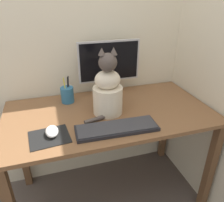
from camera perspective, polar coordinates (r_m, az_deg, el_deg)
The scene contains 10 objects.
ground_plane at distance 1.91m, azimuth -0.58°, elevation -23.02°, with size 12.00×12.00×0.00m, color #564C47.
wall_back at distance 1.61m, azimuth -4.80°, elevation 19.34°, with size 7.00×0.04×2.50m.
wall_side_right at distance 1.59m, azimuth 25.14°, elevation 16.95°, with size 0.04×7.00×2.50m.
desk at distance 1.47m, azimuth -0.69°, elevation -6.24°, with size 1.32×0.70×0.76m.
monitor at distance 1.57m, azimuth -0.74°, elevation 9.25°, with size 0.44×0.17×0.40m.
keyboard at distance 1.23m, azimuth 1.25°, elevation -7.02°, with size 0.47×0.17×0.02m.
mousepad_left at distance 1.22m, azimuth -16.05°, elevation -9.01°, with size 0.22×0.20×0.00m.
computer_mouse_left at distance 1.22m, azimuth -15.42°, elevation -7.64°, with size 0.07×0.11×0.04m.
cat at distance 1.33m, azimuth -1.15°, elevation 2.84°, with size 0.27×0.22×0.42m.
pen_cup at distance 1.54m, azimuth -11.58°, elevation 1.65°, with size 0.09×0.09×0.18m.
Camera 1 is at (-0.34, -1.19, 1.45)m, focal length 35.00 mm.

